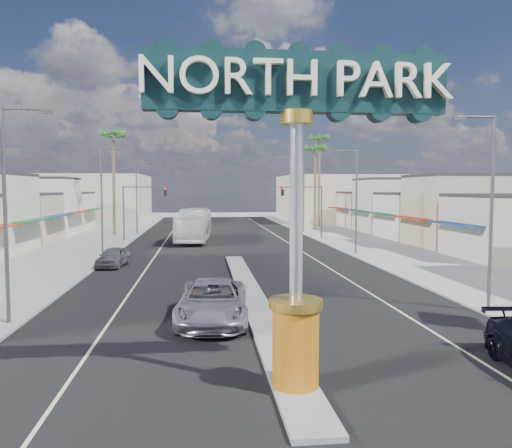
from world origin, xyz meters
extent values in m
plane|color=gray|center=(0.00, 30.00, 0.00)|extent=(160.00, 160.00, 0.00)
cube|color=black|center=(0.00, 30.00, 0.01)|extent=(20.00, 120.00, 0.01)
cube|color=gray|center=(0.00, 14.00, 0.08)|extent=(1.30, 30.00, 0.16)
cube|color=gray|center=(-14.00, 30.00, 0.06)|extent=(8.00, 120.00, 0.12)
cube|color=gray|center=(14.00, 30.00, 0.06)|extent=(8.00, 120.00, 0.12)
cube|color=#B7B29E|center=(24.00, 43.00, 3.00)|extent=(12.00, 42.00, 6.00)
cube|color=#B7B29E|center=(-22.00, 75.00, 4.00)|extent=(20.00, 20.00, 8.00)
cube|color=beige|center=(22.00, 75.00, 4.00)|extent=(20.00, 20.00, 8.00)
cylinder|color=#D36710|center=(0.00, 2.00, 1.26)|extent=(1.30, 1.30, 2.20)
cylinder|color=gold|center=(0.00, 2.00, 2.49)|extent=(1.50, 1.50, 0.25)
cylinder|color=#B7B7BC|center=(0.00, 2.00, 5.01)|extent=(0.36, 0.36, 4.80)
cylinder|color=gold|center=(0.00, 2.00, 7.58)|extent=(0.90, 0.90, 0.35)
cube|color=black|center=(0.00, 2.00, 8.51)|extent=(8.20, 0.50, 1.60)
cylinder|color=#47474C|center=(-11.00, 44.00, 3.00)|extent=(0.18, 0.18, 6.00)
cylinder|color=#47474C|center=(-8.50, 44.00, 5.90)|extent=(5.00, 0.12, 0.12)
cube|color=black|center=(-6.50, 44.00, 5.40)|extent=(0.32, 0.32, 1.00)
sphere|color=red|center=(-6.50, 43.82, 5.72)|extent=(0.22, 0.22, 0.22)
cylinder|color=#47474C|center=(11.00, 44.00, 3.00)|extent=(0.18, 0.18, 6.00)
cylinder|color=#47474C|center=(8.50, 44.00, 5.90)|extent=(5.00, 0.12, 0.12)
cube|color=black|center=(6.50, 44.00, 5.40)|extent=(0.32, 0.32, 1.00)
sphere|color=red|center=(6.50, 43.82, 5.72)|extent=(0.22, 0.22, 0.22)
cylinder|color=#47474C|center=(-10.60, 10.00, 4.50)|extent=(0.16, 0.16, 9.00)
cylinder|color=#47474C|center=(-9.70, 10.00, 8.90)|extent=(1.80, 0.10, 0.10)
cube|color=#47474C|center=(-8.90, 10.00, 8.80)|extent=(0.50, 0.22, 0.15)
cylinder|color=#47474C|center=(-10.60, 30.00, 4.50)|extent=(0.16, 0.16, 9.00)
cylinder|color=#47474C|center=(-9.70, 30.00, 8.90)|extent=(1.80, 0.10, 0.10)
cube|color=#47474C|center=(-8.90, 30.00, 8.80)|extent=(0.50, 0.22, 0.15)
cylinder|color=#47474C|center=(-10.60, 52.00, 4.50)|extent=(0.16, 0.16, 9.00)
cylinder|color=#47474C|center=(-9.70, 52.00, 8.90)|extent=(1.80, 0.10, 0.10)
cube|color=#47474C|center=(-8.90, 52.00, 8.80)|extent=(0.50, 0.22, 0.15)
cylinder|color=#47474C|center=(10.60, 10.00, 4.50)|extent=(0.16, 0.16, 9.00)
cylinder|color=#47474C|center=(9.70, 10.00, 8.90)|extent=(1.80, 0.10, 0.10)
cube|color=#47474C|center=(8.90, 10.00, 8.80)|extent=(0.50, 0.22, 0.15)
cylinder|color=#47474C|center=(10.60, 30.00, 4.50)|extent=(0.16, 0.16, 9.00)
cylinder|color=#47474C|center=(9.70, 30.00, 8.90)|extent=(1.80, 0.10, 0.10)
cube|color=#47474C|center=(8.90, 30.00, 8.80)|extent=(0.50, 0.22, 0.15)
cylinder|color=#47474C|center=(10.60, 52.00, 4.50)|extent=(0.16, 0.16, 9.00)
cylinder|color=#47474C|center=(9.70, 52.00, 8.90)|extent=(1.80, 0.10, 0.10)
cube|color=#47474C|center=(8.90, 52.00, 8.80)|extent=(0.50, 0.22, 0.15)
cylinder|color=brown|center=(-13.00, 50.00, 6.00)|extent=(0.36, 0.36, 12.00)
cylinder|color=brown|center=(13.00, 56.00, 5.50)|extent=(0.36, 0.36, 11.00)
cylinder|color=brown|center=(15.00, 62.00, 6.50)|extent=(0.36, 0.36, 13.00)
imported|color=#A6A6AB|center=(-2.14, 9.54, 0.88)|extent=(3.31, 6.48, 1.75)
imported|color=slate|center=(-9.00, 25.60, 0.72)|extent=(2.26, 4.44, 1.45)
imported|color=silver|center=(-3.38, 43.23, 1.77)|extent=(3.94, 12.91, 3.54)
camera|label=1|loc=(-2.59, -11.43, 5.65)|focal=35.00mm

